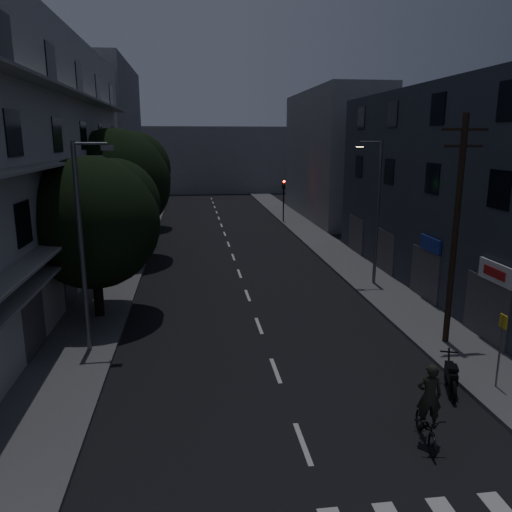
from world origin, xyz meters
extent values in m
plane|color=black|center=(0.00, 25.00, 0.00)|extent=(160.00, 160.00, 0.00)
cube|color=#565659|center=(-7.50, 25.00, 0.07)|extent=(3.00, 90.00, 0.15)
cube|color=#565659|center=(7.50, 25.00, 0.07)|extent=(3.00, 90.00, 0.15)
cube|color=beige|center=(0.00, 2.00, 0.01)|extent=(0.15, 2.00, 0.01)
cube|color=beige|center=(0.00, 6.50, 0.01)|extent=(0.15, 2.00, 0.01)
cube|color=beige|center=(0.00, 11.00, 0.01)|extent=(0.15, 2.00, 0.01)
cube|color=beige|center=(0.00, 15.50, 0.01)|extent=(0.15, 2.00, 0.01)
cube|color=beige|center=(0.00, 20.00, 0.01)|extent=(0.15, 2.00, 0.01)
cube|color=beige|center=(0.00, 24.50, 0.01)|extent=(0.15, 2.00, 0.01)
cube|color=beige|center=(0.00, 29.00, 0.01)|extent=(0.15, 2.00, 0.01)
cube|color=beige|center=(0.00, 33.50, 0.01)|extent=(0.15, 2.00, 0.01)
cube|color=beige|center=(0.00, 38.00, 0.01)|extent=(0.15, 2.00, 0.01)
cube|color=beige|center=(0.00, 42.50, 0.01)|extent=(0.15, 2.00, 0.01)
cube|color=beige|center=(0.00, 47.00, 0.01)|extent=(0.15, 2.00, 0.01)
cube|color=beige|center=(0.00, 51.50, 0.01)|extent=(0.15, 2.00, 0.01)
cube|color=beige|center=(0.00, 56.00, 0.01)|extent=(0.15, 2.00, 0.01)
cube|color=beige|center=(0.00, 60.50, 0.01)|extent=(0.15, 2.00, 0.01)
cube|color=#B2B1AC|center=(-12.00, 18.00, 7.00)|extent=(6.00, 36.00, 14.00)
cube|color=black|center=(-8.98, 9.00, 2.00)|extent=(0.06, 1.60, 1.60)
cube|color=black|center=(-8.98, 15.00, 2.00)|extent=(0.06, 1.60, 1.60)
cube|color=black|center=(-8.98, 21.00, 2.00)|extent=(0.06, 1.60, 1.60)
cube|color=black|center=(-8.98, 27.00, 2.00)|extent=(0.06, 1.60, 1.60)
cube|color=black|center=(-8.98, 33.00, 2.00)|extent=(0.06, 1.60, 1.60)
cube|color=black|center=(-8.98, 9.00, 5.20)|extent=(0.06, 1.60, 1.60)
cube|color=black|center=(-8.98, 15.00, 5.20)|extent=(0.06, 1.60, 1.60)
cube|color=black|center=(-8.98, 21.00, 5.20)|extent=(0.06, 1.60, 1.60)
cube|color=black|center=(-8.98, 27.00, 5.20)|extent=(0.06, 1.60, 1.60)
cube|color=black|center=(-8.98, 33.00, 5.20)|extent=(0.06, 1.60, 1.60)
cube|color=black|center=(-8.98, 9.00, 8.40)|extent=(0.06, 1.60, 1.60)
cube|color=black|center=(-8.98, 15.00, 8.40)|extent=(0.06, 1.60, 1.60)
cube|color=black|center=(-8.98, 21.00, 8.40)|extent=(0.06, 1.60, 1.60)
cube|color=black|center=(-8.98, 27.00, 8.40)|extent=(0.06, 1.60, 1.60)
cube|color=black|center=(-8.98, 33.00, 8.40)|extent=(0.06, 1.60, 1.60)
cube|color=black|center=(-8.98, 9.00, 11.60)|extent=(0.06, 1.60, 1.60)
cube|color=black|center=(-8.98, 15.00, 11.60)|extent=(0.06, 1.60, 1.60)
cube|color=black|center=(-8.98, 21.00, 11.60)|extent=(0.06, 1.60, 1.60)
cube|color=black|center=(-8.98, 27.00, 11.60)|extent=(0.06, 1.60, 1.60)
cube|color=black|center=(-8.98, 33.00, 11.60)|extent=(0.06, 1.60, 1.60)
cube|color=gray|center=(-8.50, 18.00, 4.00)|extent=(1.00, 32.40, 0.12)
cube|color=gray|center=(-8.50, 18.00, 7.20)|extent=(1.00, 32.40, 0.12)
cube|color=gray|center=(-8.50, 18.00, 10.40)|extent=(1.00, 32.40, 0.12)
cube|color=gray|center=(-8.60, 18.00, 3.10)|extent=(0.80, 32.40, 0.12)
cube|color=#424247|center=(-8.97, 9.00, 1.40)|extent=(0.06, 2.40, 2.40)
cube|color=#424247|center=(-8.97, 15.00, 1.40)|extent=(0.06, 2.40, 2.40)
cube|color=#424247|center=(-8.97, 21.00, 1.40)|extent=(0.06, 2.40, 2.40)
cube|color=#424247|center=(-8.97, 27.00, 1.40)|extent=(0.06, 2.40, 2.40)
cube|color=#424247|center=(-8.97, 33.00, 1.40)|extent=(0.06, 2.40, 2.40)
cube|color=#2B303A|center=(12.00, 14.00, 5.50)|extent=(6.00, 28.00, 11.00)
cube|color=black|center=(8.98, 8.00, 6.30)|extent=(0.06, 1.40, 1.50)
cube|color=black|center=(8.98, 13.50, 6.30)|extent=(0.06, 1.40, 1.50)
cube|color=black|center=(8.98, 19.00, 6.30)|extent=(0.06, 1.40, 1.50)
cube|color=black|center=(8.98, 24.50, 6.30)|extent=(0.06, 1.40, 1.50)
cube|color=black|center=(8.98, 8.00, 9.60)|extent=(0.06, 1.40, 1.50)
cube|color=black|center=(8.98, 13.50, 9.60)|extent=(0.06, 1.40, 1.50)
cube|color=black|center=(8.98, 19.00, 9.60)|extent=(0.06, 1.40, 1.50)
cube|color=black|center=(8.98, 24.50, 9.60)|extent=(0.06, 1.40, 1.50)
cube|color=#424247|center=(8.97, 8.00, 1.40)|extent=(0.06, 3.00, 2.60)
cube|color=#424247|center=(8.97, 13.50, 1.40)|extent=(0.06, 3.00, 2.60)
cube|color=#424247|center=(8.97, 19.00, 1.40)|extent=(0.06, 3.00, 2.60)
cube|color=#424247|center=(8.97, 24.50, 1.40)|extent=(0.06, 3.00, 2.60)
cube|color=silver|center=(8.90, 7.50, 3.10)|extent=(0.12, 2.20, 0.80)
cube|color=#B21414|center=(8.82, 7.50, 3.10)|extent=(0.02, 1.40, 0.36)
cube|color=navy|center=(8.90, 13.00, 3.10)|extent=(0.12, 2.00, 0.70)
cube|color=slate|center=(-12.00, 48.00, 8.00)|extent=(6.00, 20.00, 16.00)
cube|color=slate|center=(12.00, 42.00, 6.50)|extent=(6.00, 20.00, 13.00)
cube|color=slate|center=(0.00, 70.00, 5.00)|extent=(24.00, 8.00, 10.00)
cylinder|color=black|center=(-7.27, 12.96, 2.14)|extent=(0.44, 0.44, 3.98)
sphere|color=black|center=(-7.27, 12.96, 4.53)|extent=(5.98, 5.98, 5.98)
sphere|color=black|center=(-6.38, 13.71, 5.28)|extent=(4.18, 4.18, 4.18)
sphere|color=black|center=(-8.02, 12.36, 4.98)|extent=(3.88, 3.88, 3.88)
cylinder|color=black|center=(-7.76, 24.22, 2.52)|extent=(0.44, 0.44, 4.74)
sphere|color=black|center=(-7.76, 24.22, 5.36)|extent=(7.14, 7.14, 7.14)
sphere|color=black|center=(-6.68, 25.11, 6.25)|extent=(5.00, 5.00, 5.00)
sphere|color=black|center=(-8.65, 23.50, 5.90)|extent=(4.64, 4.64, 4.64)
cylinder|color=black|center=(-7.73, 36.88, 2.21)|extent=(0.44, 0.44, 4.11)
sphere|color=black|center=(-7.73, 36.88, 4.68)|extent=(6.14, 6.14, 6.14)
sphere|color=black|center=(-6.80, 37.64, 5.44)|extent=(4.30, 4.30, 4.30)
sphere|color=black|center=(-8.49, 36.26, 5.14)|extent=(3.99, 3.99, 3.99)
cylinder|color=black|center=(6.28, 38.87, 1.75)|extent=(0.12, 0.12, 3.20)
cube|color=black|center=(6.28, 38.87, 3.80)|extent=(0.28, 0.22, 0.90)
sphere|color=#FF0C05|center=(6.28, 38.72, 4.13)|extent=(0.22, 0.22, 0.22)
sphere|color=#3F330C|center=(6.28, 38.72, 3.83)|extent=(0.22, 0.22, 0.22)
sphere|color=black|center=(6.28, 38.72, 3.53)|extent=(0.22, 0.22, 0.22)
cylinder|color=black|center=(-6.42, 41.23, 1.75)|extent=(0.12, 0.12, 3.20)
cube|color=black|center=(-6.42, 41.23, 3.80)|extent=(0.28, 0.22, 0.90)
sphere|color=black|center=(-6.42, 41.08, 4.13)|extent=(0.22, 0.22, 0.22)
sphere|color=#3F330C|center=(-6.42, 41.08, 3.83)|extent=(0.22, 0.22, 0.22)
sphere|color=#0CFF26|center=(-6.42, 41.08, 3.53)|extent=(0.22, 0.22, 0.22)
cylinder|color=slate|center=(-7.00, 8.99, 4.15)|extent=(0.18, 0.18, 8.00)
cylinder|color=slate|center=(-6.40, 8.99, 8.05)|extent=(1.20, 0.10, 0.10)
cube|color=slate|center=(-5.80, 8.99, 7.90)|extent=(0.45, 0.25, 0.18)
cube|color=#4C4C4C|center=(-5.80, 8.99, 7.80)|extent=(0.35, 0.18, 0.04)
cylinder|color=#54585C|center=(7.42, 16.50, 4.15)|extent=(0.18, 0.18, 8.00)
cylinder|color=#54585C|center=(6.82, 16.50, 8.05)|extent=(1.20, 0.10, 0.10)
cube|color=#54585C|center=(6.22, 16.50, 7.90)|extent=(0.45, 0.25, 0.18)
cube|color=#FFD88C|center=(6.22, 16.50, 7.80)|extent=(0.35, 0.18, 0.04)
cylinder|color=slate|center=(-7.39, 30.80, 4.15)|extent=(0.18, 0.18, 8.00)
cylinder|color=slate|center=(-6.79, 30.80, 8.05)|extent=(1.20, 0.10, 0.10)
cube|color=slate|center=(-6.19, 30.80, 7.90)|extent=(0.45, 0.25, 0.18)
cube|color=#4C4C4C|center=(-6.19, 30.80, 7.80)|extent=(0.35, 0.18, 0.04)
cylinder|color=black|center=(7.28, 7.92, 4.65)|extent=(0.24, 0.24, 9.00)
cube|color=black|center=(7.28, 7.92, 8.55)|extent=(1.80, 0.10, 0.10)
cube|color=black|center=(7.28, 7.92, 7.95)|extent=(1.50, 0.10, 0.10)
cylinder|color=#595B60|center=(7.06, 4.10, 1.40)|extent=(0.06, 0.06, 2.50)
cube|color=yellow|center=(7.06, 4.10, 2.45)|extent=(0.05, 0.35, 0.45)
torus|color=black|center=(5.28, 3.63, 0.32)|extent=(0.36, 0.75, 0.75)
torus|color=black|center=(5.72, 4.83, 0.32)|extent=(0.36, 0.75, 0.75)
cube|color=black|center=(5.50, 4.23, 0.66)|extent=(0.65, 1.19, 0.37)
cube|color=black|center=(5.45, 4.08, 0.93)|extent=(0.46, 0.56, 0.11)
cylinder|color=black|center=(5.70, 4.78, 0.80)|extent=(0.22, 0.46, 0.89)
cube|color=black|center=(5.74, 4.88, 1.11)|extent=(0.56, 0.24, 0.04)
imported|color=black|center=(3.38, 1.59, 0.49)|extent=(0.95, 1.95, 0.98)
imported|color=black|center=(3.38, 1.59, 1.43)|extent=(0.75, 0.56, 1.87)
camera|label=1|loc=(-2.87, -9.96, 8.22)|focal=35.00mm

